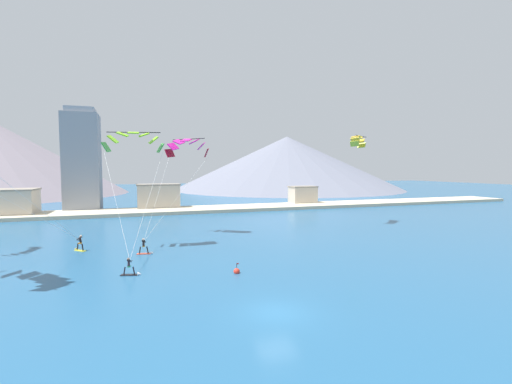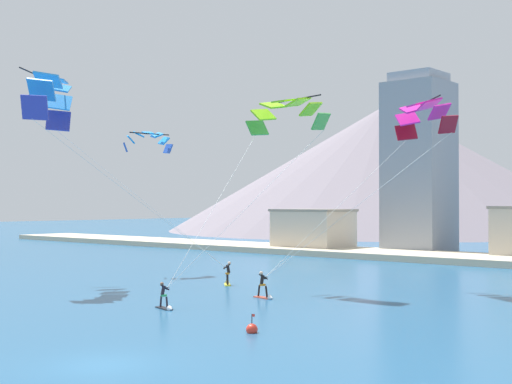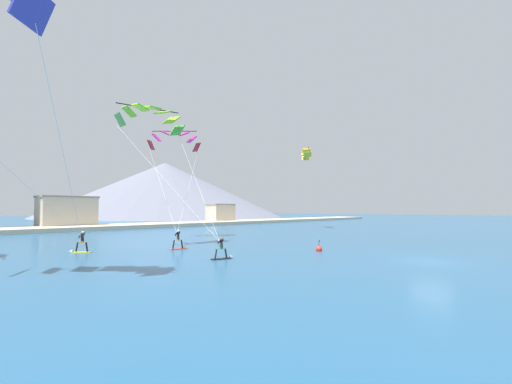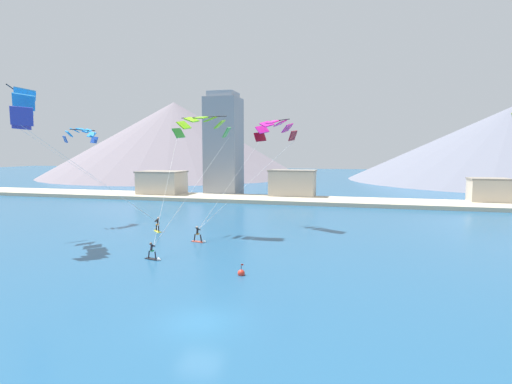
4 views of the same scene
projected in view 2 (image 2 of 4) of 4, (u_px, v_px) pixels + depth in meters
The scene contains 12 objects.
ground_plane at pixel (102, 365), 26.97m from camera, with size 400.00×400.00×0.00m, color #23567F.
kitesurfer_near_lead at pixel (165, 302), 41.22m from camera, with size 1.78×0.85×1.64m.
kitesurfer_near_trail at pixel (228, 277), 53.62m from camera, with size 1.53×1.49×1.85m.
kitesurfer_mid_center at pixel (264, 290), 45.97m from camera, with size 1.78×0.73×1.81m.
parafoil_kite_near_lead at pixel (286, 112), 49.49m from camera, with size 6.81×11.91×12.26m.
parafoil_kite_near_trail at pixel (51, 96), 52.76m from camera, with size 12.86×12.85×14.18m.
parafoil_kite_mid_center at pixel (422, 115), 49.98m from camera, with size 9.05×12.41×12.08m.
parafoil_kite_distant_high_outer at pixel (148, 140), 62.86m from camera, with size 2.70×4.36×1.96m.
race_marker_buoy at pixel (252, 329), 33.74m from camera, with size 0.56×0.56×1.02m.
shore_building_promenade_mid at pixel (313, 230), 89.99m from camera, with size 9.21×6.82×5.43m.
highrise_tower at pixel (419, 165), 86.61m from camera, with size 7.00×7.00×22.03m.
mountain_peak_central_summit at pixel (386, 168), 161.56m from camera, with size 98.31×98.31×28.53m.
Camera 2 is at (22.20, -16.56, 6.13)m, focal length 50.00 mm.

